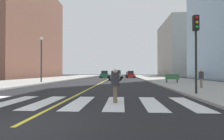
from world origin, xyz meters
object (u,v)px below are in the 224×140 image
(car_red_nearest, at_px, (130,75))
(pedestrian_waiting_east, at_px, (201,78))
(car_blue_third, at_px, (128,74))
(car_green_fifth, at_px, (105,74))
(traffic_light_near_corner, at_px, (196,39))
(car_gray_fourth, at_px, (115,76))
(park_bench, at_px, (172,79))
(street_lamp, at_px, (41,55))
(pedestrian_crossing, at_px, (115,84))
(car_white_second, at_px, (117,75))

(car_red_nearest, height_order, pedestrian_waiting_east, car_red_nearest)
(car_blue_third, bearing_deg, car_green_fifth, 69.16)
(car_blue_third, height_order, traffic_light_near_corner, traffic_light_near_corner)
(car_green_fifth, bearing_deg, car_gray_fourth, -74.97)
(pedestrian_waiting_east, bearing_deg, car_blue_third, 34.48)
(car_blue_third, bearing_deg, park_bench, 97.29)
(pedestrian_waiting_east, bearing_deg, street_lamp, 95.41)
(traffic_light_near_corner, bearing_deg, pedestrian_waiting_east, -117.65)
(car_red_nearest, bearing_deg, pedestrian_crossing, 85.43)
(car_red_nearest, relative_size, park_bench, 2.31)
(car_blue_third, relative_size, park_bench, 2.05)
(car_red_nearest, height_order, car_green_fifth, car_green_fifth)
(car_green_fifth, bearing_deg, pedestrian_crossing, -82.14)
(traffic_light_near_corner, relative_size, pedestrian_waiting_east, 3.10)
(car_gray_fourth, bearing_deg, car_white_second, -91.70)
(pedestrian_waiting_east, height_order, street_lamp, street_lamp)
(car_red_nearest, height_order, car_blue_third, car_red_nearest)
(car_red_nearest, bearing_deg, park_bench, 99.66)
(car_blue_third, distance_m, street_lamp, 43.07)
(traffic_light_near_corner, bearing_deg, car_red_nearest, -85.85)
(car_gray_fourth, relative_size, pedestrian_crossing, 2.35)
(traffic_light_near_corner, bearing_deg, car_green_fifth, -74.82)
(car_blue_third, distance_m, pedestrian_waiting_east, 48.98)
(car_red_nearest, distance_m, park_bench, 24.43)
(car_red_nearest, bearing_deg, car_white_second, 67.91)
(car_red_nearest, distance_m, car_blue_third, 17.07)
(traffic_light_near_corner, height_order, street_lamp, street_lamp)
(car_white_second, relative_size, street_lamp, 0.71)
(car_white_second, bearing_deg, car_green_fifth, -64.95)
(car_gray_fourth, xyz_separation_m, park_bench, (7.97, -9.52, -0.15))
(car_red_nearest, bearing_deg, street_lamp, 59.00)
(pedestrian_crossing, bearing_deg, car_blue_third, -178.91)
(car_white_second, relative_size, pedestrian_crossing, 2.64)
(car_blue_third, xyz_separation_m, car_gray_fourth, (-3.57, -31.58, 0.05))
(pedestrian_crossing, bearing_deg, traffic_light_near_corner, 122.84)
(pedestrian_crossing, bearing_deg, pedestrian_waiting_east, 137.46)
(car_red_nearest, xyz_separation_m, car_green_fifth, (-7.04, -0.33, 0.02))
(car_blue_third, relative_size, pedestrian_waiting_east, 2.28)
(park_bench, bearing_deg, car_gray_fourth, 45.49)
(car_blue_third, height_order, park_bench, car_blue_third)
(car_green_fifth, distance_m, pedestrian_crossing, 38.65)
(street_lamp, bearing_deg, car_red_nearest, 59.71)
(car_white_second, bearing_deg, car_gray_fourth, 91.29)
(car_green_fifth, height_order, traffic_light_near_corner, traffic_light_near_corner)
(traffic_light_near_corner, distance_m, street_lamp, 20.45)
(car_red_nearest, relative_size, traffic_light_near_corner, 0.83)
(car_gray_fourth, height_order, traffic_light_near_corner, traffic_light_near_corner)
(pedestrian_waiting_east, relative_size, street_lamp, 0.26)
(car_red_nearest, bearing_deg, car_blue_third, -90.72)
(traffic_light_near_corner, height_order, park_bench, traffic_light_near_corner)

